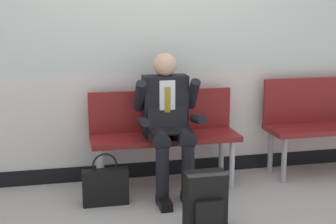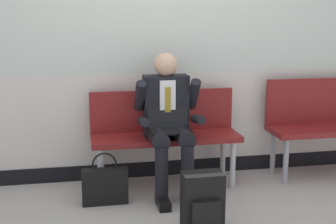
# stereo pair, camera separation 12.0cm
# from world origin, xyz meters

# --- Properties ---
(ground_plane) EXTENTS (18.00, 18.00, 0.00)m
(ground_plane) POSITION_xyz_m (0.00, 0.00, 0.00)
(ground_plane) COLOR #9E9991
(station_wall) EXTENTS (6.70, 0.14, 2.90)m
(station_wall) POSITION_xyz_m (0.00, 0.60, 1.44)
(station_wall) COLOR beige
(station_wall) RESTS_ON ground
(bench_with_person) EXTENTS (1.36, 0.42, 0.88)m
(bench_with_person) POSITION_xyz_m (0.04, 0.32, 0.53)
(bench_with_person) COLOR maroon
(bench_with_person) RESTS_ON ground
(bench_empty) EXTENTS (1.33, 0.42, 0.95)m
(bench_empty) POSITION_xyz_m (1.74, 0.33, 0.56)
(bench_empty) COLOR maroon
(bench_empty) RESTS_ON ground
(person_seated) EXTENTS (0.57, 0.70, 1.24)m
(person_seated) POSITION_xyz_m (0.04, 0.13, 0.66)
(person_seated) COLOR black
(person_seated) RESTS_ON ground
(backpack) EXTENTS (0.30, 0.22, 0.44)m
(backpack) POSITION_xyz_m (0.14, -0.67, 0.22)
(backpack) COLOR black
(backpack) RESTS_ON ground
(handbag) EXTENTS (0.38, 0.10, 0.45)m
(handbag) POSITION_xyz_m (-0.54, -0.06, 0.17)
(handbag) COLOR black
(handbag) RESTS_ON ground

